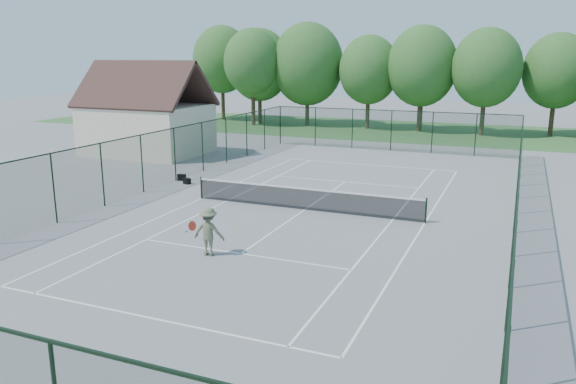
# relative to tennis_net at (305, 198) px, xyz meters

# --- Properties ---
(ground) EXTENTS (140.00, 140.00, 0.00)m
(ground) POSITION_rel_tennis_net_xyz_m (0.00, 0.00, -0.58)
(ground) COLOR gray
(ground) RESTS_ON ground
(grass_far) EXTENTS (80.00, 16.00, 0.01)m
(grass_far) POSITION_rel_tennis_net_xyz_m (0.00, 30.00, -0.57)
(grass_far) COLOR #3C6E34
(grass_far) RESTS_ON ground
(court_lines) EXTENTS (11.05, 23.85, 0.01)m
(court_lines) POSITION_rel_tennis_net_xyz_m (0.00, 0.00, -0.57)
(court_lines) COLOR white
(court_lines) RESTS_ON ground
(tennis_net) EXTENTS (11.08, 0.08, 1.10)m
(tennis_net) POSITION_rel_tennis_net_xyz_m (0.00, 0.00, 0.00)
(tennis_net) COLOR black
(tennis_net) RESTS_ON ground
(fence_enclosure) EXTENTS (18.05, 36.05, 3.02)m
(fence_enclosure) POSITION_rel_tennis_net_xyz_m (0.00, 0.00, 0.98)
(fence_enclosure) COLOR #17321E
(fence_enclosure) RESTS_ON ground
(utility_building) EXTENTS (8.60, 6.27, 6.63)m
(utility_building) POSITION_rel_tennis_net_xyz_m (-16.00, 10.00, 2.54)
(utility_building) COLOR beige
(utility_building) RESTS_ON ground
(tree_line_far) EXTENTS (39.40, 6.40, 9.70)m
(tree_line_far) POSITION_rel_tennis_net_xyz_m (0.00, 30.00, 5.42)
(tree_line_far) COLOR #433420
(tree_line_far) RESTS_ON ground
(sports_bag_a) EXTENTS (0.51, 0.39, 0.36)m
(sports_bag_a) POSITION_rel_tennis_net_xyz_m (-8.73, 3.18, -0.40)
(sports_bag_a) COLOR black
(sports_bag_a) RESTS_ON ground
(sports_bag_b) EXTENTS (0.47, 0.36, 0.32)m
(sports_bag_b) POSITION_rel_tennis_net_xyz_m (-7.98, 2.54, -0.42)
(sports_bag_b) COLOR black
(sports_bag_b) RESTS_ON ground
(tennis_player) EXTENTS (1.80, 0.95, 1.75)m
(tennis_player) POSITION_rel_tennis_net_xyz_m (-0.99, -6.94, 0.30)
(tennis_player) COLOR #656C4C
(tennis_player) RESTS_ON ground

